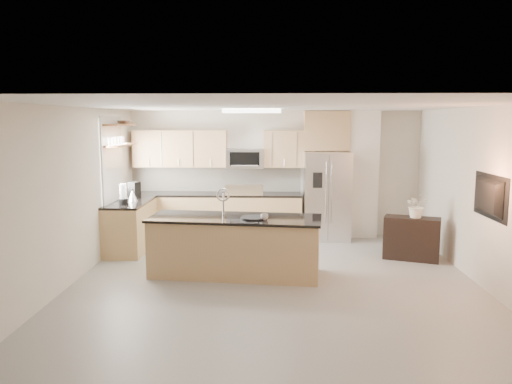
{
  "coord_description": "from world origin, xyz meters",
  "views": [
    {
      "loc": [
        -0.05,
        -7.16,
        2.39
      ],
      "look_at": [
        -0.32,
        1.3,
        1.18
      ],
      "focal_mm": 35.0,
      "sensor_mm": 36.0,
      "label": 1
    }
  ],
  "objects_px": {
    "microwave": "(245,158)",
    "coffee_maker": "(134,190)",
    "credenza": "(412,238)",
    "kettle": "(133,196)",
    "island": "(235,246)",
    "television": "(484,196)",
    "range": "(245,215)",
    "refrigerator": "(326,196)",
    "cup": "(264,217)",
    "blender": "(123,196)",
    "flower_vase": "(417,199)",
    "bowl": "(124,122)",
    "platter": "(254,218)"
  },
  "relations": [
    {
      "from": "range",
      "to": "microwave",
      "type": "distance_m",
      "value": 1.16
    },
    {
      "from": "platter",
      "to": "blender",
      "type": "xyz_separation_m",
      "value": [
        -2.35,
        1.16,
        0.15
      ]
    },
    {
      "from": "credenza",
      "to": "flower_vase",
      "type": "relative_size",
      "value": 1.44
    },
    {
      "from": "island",
      "to": "blender",
      "type": "bearing_deg",
      "value": 159.08
    },
    {
      "from": "credenza",
      "to": "blender",
      "type": "height_order",
      "value": "blender"
    },
    {
      "from": "coffee_maker",
      "to": "kettle",
      "type": "bearing_deg",
      "value": -79.6
    },
    {
      "from": "credenza",
      "to": "island",
      "type": "bearing_deg",
      "value": -142.97
    },
    {
      "from": "refrigerator",
      "to": "coffee_maker",
      "type": "distance_m",
      "value": 3.81
    },
    {
      "from": "credenza",
      "to": "platter",
      "type": "bearing_deg",
      "value": -139.3
    },
    {
      "from": "island",
      "to": "microwave",
      "type": "bearing_deg",
      "value": 95.9
    },
    {
      "from": "microwave",
      "to": "coffee_maker",
      "type": "height_order",
      "value": "microwave"
    },
    {
      "from": "refrigerator",
      "to": "blender",
      "type": "height_order",
      "value": "refrigerator"
    },
    {
      "from": "refrigerator",
      "to": "blender",
      "type": "distance_m",
      "value": 4.0
    },
    {
      "from": "microwave",
      "to": "cup",
      "type": "xyz_separation_m",
      "value": [
        0.44,
        -2.84,
        -0.67
      ]
    },
    {
      "from": "blender",
      "to": "kettle",
      "type": "distance_m",
      "value": 0.42
    },
    {
      "from": "credenza",
      "to": "flower_vase",
      "type": "distance_m",
      "value": 0.7
    },
    {
      "from": "cup",
      "to": "coffee_maker",
      "type": "relative_size",
      "value": 0.38
    },
    {
      "from": "television",
      "to": "kettle",
      "type": "bearing_deg",
      "value": 69.43
    },
    {
      "from": "range",
      "to": "kettle",
      "type": "bearing_deg",
      "value": -152.73
    },
    {
      "from": "island",
      "to": "coffee_maker",
      "type": "relative_size",
      "value": 8.85
    },
    {
      "from": "refrigerator",
      "to": "flower_vase",
      "type": "relative_size",
      "value": 2.76
    },
    {
      "from": "blender",
      "to": "flower_vase",
      "type": "bearing_deg",
      "value": -1.49
    },
    {
      "from": "cup",
      "to": "coffee_maker",
      "type": "height_order",
      "value": "coffee_maker"
    },
    {
      "from": "island",
      "to": "cup",
      "type": "bearing_deg",
      "value": -18.21
    },
    {
      "from": "island",
      "to": "credenza",
      "type": "bearing_deg",
      "value": 24.05
    },
    {
      "from": "blender",
      "to": "island",
      "type": "bearing_deg",
      "value": -27.22
    },
    {
      "from": "kettle",
      "to": "television",
      "type": "distance_m",
      "value": 5.92
    },
    {
      "from": "blender",
      "to": "television",
      "type": "relative_size",
      "value": 0.35
    },
    {
      "from": "credenza",
      "to": "coffee_maker",
      "type": "distance_m",
      "value": 5.2
    },
    {
      "from": "microwave",
      "to": "coffee_maker",
      "type": "distance_m",
      "value": 2.31
    },
    {
      "from": "refrigerator",
      "to": "cup",
      "type": "xyz_separation_m",
      "value": [
        -1.22,
        -2.67,
        0.07
      ]
    },
    {
      "from": "television",
      "to": "refrigerator",
      "type": "bearing_deg",
      "value": 31.04
    },
    {
      "from": "coffee_maker",
      "to": "television",
      "type": "distance_m",
      "value": 6.13
    },
    {
      "from": "microwave",
      "to": "refrigerator",
      "type": "xyz_separation_m",
      "value": [
        1.66,
        -0.17,
        -0.74
      ]
    },
    {
      "from": "microwave",
      "to": "credenza",
      "type": "bearing_deg",
      "value": -29.31
    },
    {
      "from": "bowl",
      "to": "flower_vase",
      "type": "relative_size",
      "value": 0.52
    },
    {
      "from": "flower_vase",
      "to": "range",
      "type": "bearing_deg",
      "value": 152.42
    },
    {
      "from": "bowl",
      "to": "credenza",
      "type": "bearing_deg",
      "value": -9.97
    },
    {
      "from": "island",
      "to": "flower_vase",
      "type": "xyz_separation_m",
      "value": [
        3.05,
        0.93,
        0.6
      ]
    },
    {
      "from": "microwave",
      "to": "television",
      "type": "bearing_deg",
      "value": -42.75
    },
    {
      "from": "credenza",
      "to": "coffee_maker",
      "type": "bearing_deg",
      "value": -170.64
    },
    {
      "from": "range",
      "to": "television",
      "type": "distance_m",
      "value": 4.78
    },
    {
      "from": "range",
      "to": "credenza",
      "type": "height_order",
      "value": "range"
    },
    {
      "from": "refrigerator",
      "to": "island",
      "type": "bearing_deg",
      "value": -124.25
    },
    {
      "from": "blender",
      "to": "flower_vase",
      "type": "distance_m",
      "value": 5.11
    },
    {
      "from": "range",
      "to": "credenza",
      "type": "distance_m",
      "value": 3.36
    },
    {
      "from": "platter",
      "to": "range",
      "type": "bearing_deg",
      "value": 96.05
    },
    {
      "from": "refrigerator",
      "to": "television",
      "type": "xyz_separation_m",
      "value": [
        1.85,
        -3.07,
        0.46
      ]
    },
    {
      "from": "microwave",
      "to": "television",
      "type": "relative_size",
      "value": 0.71
    },
    {
      "from": "coffee_maker",
      "to": "television",
      "type": "height_order",
      "value": "television"
    }
  ]
}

